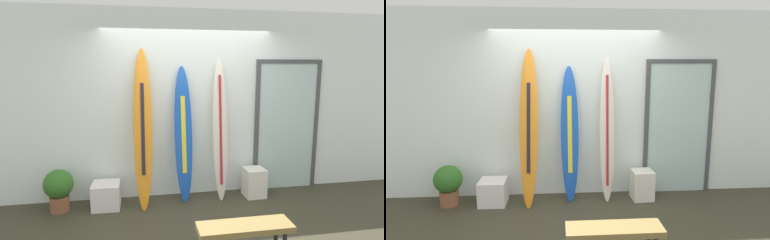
{
  "view_description": "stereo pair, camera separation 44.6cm",
  "coord_description": "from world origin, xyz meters",
  "views": [
    {
      "loc": [
        -0.74,
        -3.38,
        1.96
      ],
      "look_at": [
        0.02,
        0.95,
        1.21
      ],
      "focal_mm": 29.06,
      "sensor_mm": 36.0,
      "label": 1
    },
    {
      "loc": [
        -0.29,
        -3.44,
        1.96
      ],
      "look_at": [
        0.02,
        0.95,
        1.21
      ],
      "focal_mm": 29.06,
      "sensor_mm": 36.0,
      "label": 2
    }
  ],
  "objects": [
    {
      "name": "ground",
      "position": [
        0.0,
        0.0,
        -0.02
      ],
      "size": [
        8.0,
        8.0,
        0.04
      ],
      "primitive_type": "cube",
      "color": "#373425"
    },
    {
      "name": "bench",
      "position": [
        0.25,
        -0.72,
        0.39
      ],
      "size": [
        0.93,
        0.28,
        0.46
      ],
      "color": "olive",
      "rests_on": "ground"
    },
    {
      "name": "surfboard_cobalt",
      "position": [
        -0.1,
        1.0,
        0.98
      ],
      "size": [
        0.27,
        0.37,
        1.98
      ],
      "color": "blue",
      "rests_on": "ground"
    },
    {
      "name": "surfboard_sunset",
      "position": [
        -0.69,
        0.9,
        1.1
      ],
      "size": [
        0.27,
        0.54,
        2.23
      ],
      "color": "orange",
      "rests_on": "ground"
    },
    {
      "name": "surfboard_ivory",
      "position": [
        0.45,
        0.98,
        1.03
      ],
      "size": [
        0.24,
        0.39,
        2.09
      ],
      "color": "silver",
      "rests_on": "ground"
    },
    {
      "name": "glass_door",
      "position": [
        1.59,
        1.18,
        1.07
      ],
      "size": [
        1.07,
        0.06,
        2.08
      ],
      "color": "silver",
      "rests_on": "ground"
    },
    {
      "name": "display_block_left",
      "position": [
        -1.22,
        0.9,
        0.18
      ],
      "size": [
        0.39,
        0.39,
        0.35
      ],
      "color": "white",
      "rests_on": "ground"
    },
    {
      "name": "display_block_center",
      "position": [
        0.98,
        0.92,
        0.22
      ],
      "size": [
        0.32,
        0.32,
        0.44
      ],
      "color": "white",
      "rests_on": "ground"
    },
    {
      "name": "potted_plant",
      "position": [
        -1.85,
        0.89,
        0.33
      ],
      "size": [
        0.4,
        0.4,
        0.59
      ],
      "color": "brown",
      "rests_on": "ground"
    },
    {
      "name": "wall_back",
      "position": [
        0.0,
        1.3,
        1.4
      ],
      "size": [
        7.2,
        0.2,
        2.8
      ],
      "primitive_type": "cube",
      "color": "white",
      "rests_on": "ground"
    }
  ]
}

